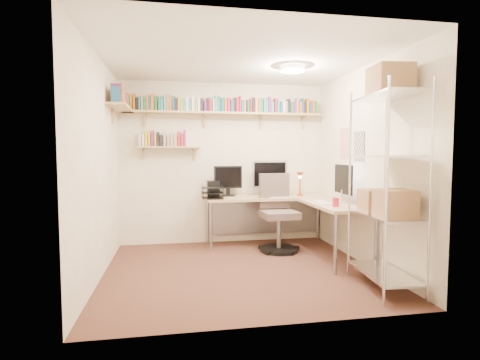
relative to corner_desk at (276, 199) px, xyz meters
name	(u,v)px	position (x,y,z in m)	size (l,w,h in m)	color
ground	(240,270)	(-0.70, -0.94, -0.74)	(3.20, 3.20, 0.00)	#41231B
room_shell	(241,141)	(-0.69, -0.93, 0.81)	(3.24, 3.04, 2.52)	beige
wall_shelves	(197,112)	(-1.12, 0.36, 1.29)	(3.12, 1.09, 0.80)	tan
corner_desk	(276,199)	(0.00, 0.00, 0.00)	(1.99, 1.90, 1.30)	tan
office_chair	(278,218)	(0.00, -0.12, -0.27)	(0.58, 0.59, 1.11)	black
wire_rack	(387,163)	(0.66, -1.83, 0.57)	(0.52, 0.94, 2.27)	silver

